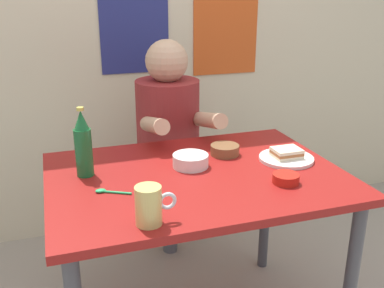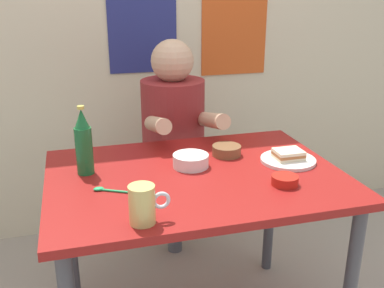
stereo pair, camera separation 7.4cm
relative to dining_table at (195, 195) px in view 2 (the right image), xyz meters
The scene contains 12 objects.
wall_back 1.24m from the dining_table, 89.96° to the left, with size 4.40×0.09×2.60m.
dining_table is the anchor object (origin of this frame).
stool 0.70m from the dining_table, 84.47° to the left, with size 0.34×0.34×0.45m.
person_seated 0.63m from the dining_table, 84.37° to the left, with size 0.33×0.56×0.72m.
plate_orange 0.40m from the dining_table, ahead, with size 0.22×0.22×0.01m, color silver.
sandwich 0.41m from the dining_table, ahead, with size 0.11×0.09×0.04m.
beer_mug 0.43m from the dining_table, 128.60° to the right, with size 0.13×0.08×0.12m.
beer_bottle 0.46m from the dining_table, 164.35° to the left, with size 0.06×0.06×0.26m.
rice_bowl_white 0.14m from the dining_table, 89.54° to the left, with size 0.14×0.14×0.05m.
sambal_bowl_red 0.35m from the dining_table, 33.42° to the right, with size 0.10×0.10×0.03m.
condiment_bowl_brown 0.26m from the dining_table, 39.92° to the left, with size 0.12×0.12×0.04m.
spoon 0.36m from the dining_table, 169.30° to the right, with size 0.12×0.07×0.01m.
Camera 2 is at (-0.42, -1.48, 1.40)m, focal length 41.34 mm.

